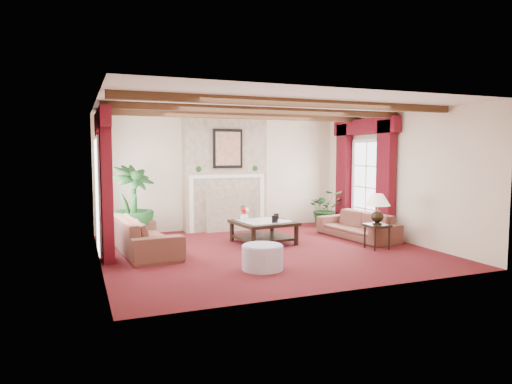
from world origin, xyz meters
name	(u,v)px	position (x,y,z in m)	size (l,w,h in m)	color
floor	(266,250)	(0.00, 0.00, 0.00)	(6.00, 6.00, 0.00)	#420E0B
ceiling	(267,107)	(0.00, 0.00, 2.70)	(6.00, 6.00, 0.00)	white
back_wall	(223,173)	(0.00, 2.75, 1.35)	(6.00, 0.02, 2.70)	beige
left_wall	(98,184)	(-3.00, 0.00, 1.35)	(0.02, 5.50, 2.70)	beige
right_wall	(396,177)	(3.00, 0.00, 1.35)	(0.02, 5.50, 2.70)	beige
ceiling_beams	(267,111)	(0.00, 0.00, 2.64)	(6.00, 3.00, 0.12)	#3D2113
fireplace	(225,117)	(0.00, 2.55, 2.70)	(2.00, 0.52, 2.70)	tan
french_door_left	(96,138)	(-2.97, 1.00, 2.13)	(0.10, 1.10, 2.16)	white
french_door_right	(368,141)	(2.97, 1.00, 2.13)	(0.10, 1.10, 2.16)	white
curtains_left	(102,115)	(-2.86, 1.00, 2.55)	(0.20, 2.40, 2.55)	#450911
curtains_right	(364,122)	(2.86, 1.00, 2.55)	(0.20, 2.40, 2.55)	#450911
sofa_left	(145,229)	(-2.18, 0.67, 0.44)	(0.85, 2.30, 0.88)	#3E101A
sofa_right	(357,221)	(2.31, 0.39, 0.38)	(0.80, 2.00, 0.76)	#3E101A
potted_palm	(133,221)	(-2.26, 1.80, 0.45)	(1.55, 1.84, 0.90)	black
small_plant	(325,212)	(2.46, 2.02, 0.36)	(1.03, 1.10, 0.72)	black
coffee_table	(263,232)	(0.21, 0.66, 0.23)	(1.12, 1.12, 0.46)	black
side_table	(377,236)	(2.05, -0.66, 0.24)	(0.41, 0.41, 0.48)	black
ottoman	(262,257)	(-0.61, -1.28, 0.19)	(0.66, 0.66, 0.39)	#AAA4BA
table_lamp	(378,209)	(2.05, -0.66, 0.78)	(0.48, 0.48, 0.60)	black
flower_vase	(244,216)	(-0.10, 0.93, 0.55)	(0.22, 0.23, 0.18)	silver
book	(281,215)	(0.50, 0.42, 0.59)	(0.20, 0.03, 0.27)	black
photo_frame_a	(275,219)	(0.31, 0.31, 0.54)	(0.12, 0.02, 0.16)	black
photo_frame_b	(276,217)	(0.54, 0.74, 0.52)	(0.10, 0.02, 0.13)	black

